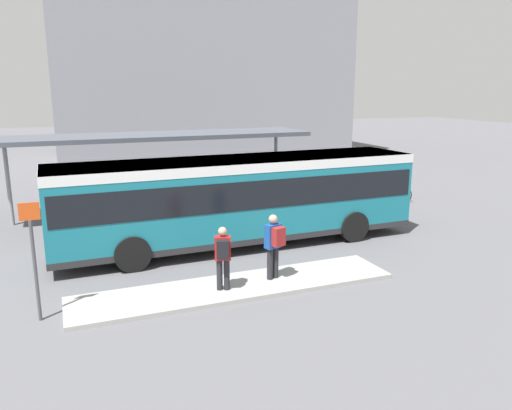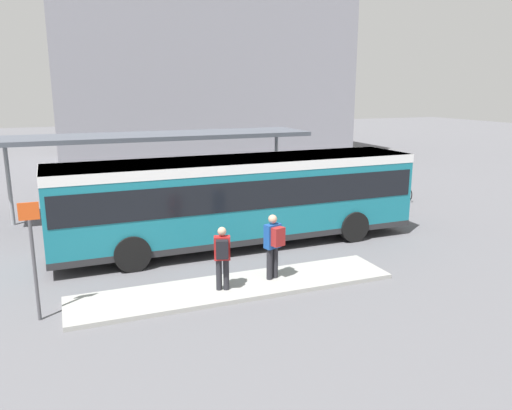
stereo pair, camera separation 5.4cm
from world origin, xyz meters
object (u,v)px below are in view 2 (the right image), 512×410
(city_bus, at_px, (239,195))
(platform_sign, at_px, (33,256))
(bicycle_green, at_px, (401,192))
(pedestrian_companion, at_px, (222,255))
(pedestrian_waiting, at_px, (274,243))
(bicycle_black, at_px, (398,188))
(bicycle_yellow, at_px, (387,185))

(city_bus, height_order, platform_sign, city_bus)
(city_bus, distance_m, bicycle_green, 10.48)
(pedestrian_companion, xyz_separation_m, bicycle_green, (11.53, 7.72, -0.73))
(city_bus, relative_size, platform_sign, 4.41)
(city_bus, xyz_separation_m, pedestrian_waiting, (-0.33, -3.64, -0.59))
(pedestrian_companion, distance_m, bicycle_black, 14.70)
(pedestrian_companion, xyz_separation_m, bicycle_black, (11.98, 8.49, -0.72))
(bicycle_green, bearing_deg, bicycle_yellow, 166.72)
(bicycle_black, relative_size, platform_sign, 0.62)
(bicycle_green, height_order, bicycle_yellow, bicycle_yellow)
(pedestrian_companion, distance_m, platform_sign, 4.43)
(bicycle_yellow, distance_m, platform_sign, 18.66)
(bicycle_black, bearing_deg, city_bus, -65.60)
(pedestrian_companion, height_order, bicycle_black, pedestrian_companion)
(bicycle_black, distance_m, platform_sign, 18.41)
(city_bus, height_order, pedestrian_companion, city_bus)
(pedestrian_waiting, xyz_separation_m, platform_sign, (-5.95, -0.06, 0.40))
(bicycle_yellow, height_order, platform_sign, platform_sign)
(platform_sign, bearing_deg, bicycle_yellow, 29.18)
(pedestrian_companion, height_order, bicycle_green, pedestrian_companion)
(bicycle_black, distance_m, bicycle_yellow, 0.78)
(pedestrian_companion, bearing_deg, bicycle_yellow, -34.20)
(platform_sign, bearing_deg, city_bus, 30.53)
(bicycle_yellow, bearing_deg, city_bus, 125.68)
(bicycle_yellow, xyz_separation_m, platform_sign, (-16.26, -9.08, 1.18))
(city_bus, distance_m, bicycle_yellow, 11.42)
(pedestrian_waiting, xyz_separation_m, bicycle_black, (10.44, 8.24, -0.79))
(bicycle_yellow, bearing_deg, pedestrian_companion, 135.36)
(city_bus, height_order, bicycle_yellow, city_bus)
(platform_sign, bearing_deg, bicycle_black, 26.88)
(pedestrian_waiting, distance_m, bicycle_black, 13.32)
(pedestrian_waiting, height_order, bicycle_yellow, pedestrian_waiting)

